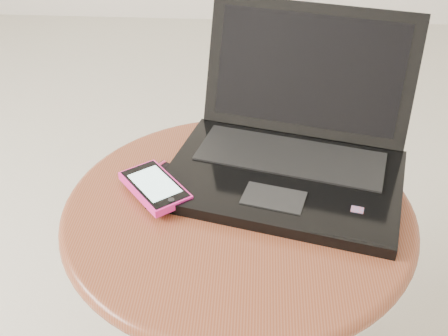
{
  "coord_description": "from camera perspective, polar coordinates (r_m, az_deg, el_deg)",
  "views": [
    {
      "loc": [
        -0.01,
        -0.8,
        1.01
      ],
      "look_at": [
        -0.06,
        -0.09,
        0.51
      ],
      "focal_mm": 44.49,
      "sensor_mm": 36.0,
      "label": 1
    }
  ],
  "objects": [
    {
      "name": "laptop",
      "position": [
        0.96,
        6.88,
        2.29
      ],
      "size": [
        0.45,
        0.43,
        0.24
      ],
      "color": "black",
      "rests_on": "table"
    },
    {
      "name": "phone_black",
      "position": [
        0.94,
        -5.02,
        -1.4
      ],
      "size": [
        0.13,
        0.11,
        0.01
      ],
      "color": "black",
      "rests_on": "table"
    },
    {
      "name": "phone_pink",
      "position": [
        0.91,
        -7.13,
        -1.94
      ],
      "size": [
        0.13,
        0.14,
        0.02
      ],
      "color": "#F52492",
      "rests_on": "phone_black"
    },
    {
      "name": "table",
      "position": [
        0.96,
        1.39,
        -8.27
      ],
      "size": [
        0.57,
        0.57,
        0.45
      ],
      "color": "#59301E",
      "rests_on": "ground"
    }
  ]
}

